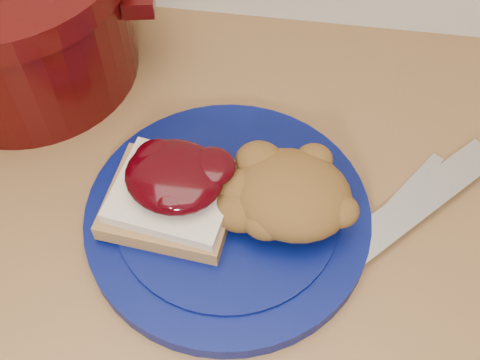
# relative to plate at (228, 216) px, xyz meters

# --- Properties ---
(base_cabinet) EXTENTS (4.00, 0.60, 0.86)m
(base_cabinet) POSITION_rel_plate_xyz_m (-0.05, 0.03, -0.48)
(base_cabinet) COLOR beige
(base_cabinet) RESTS_ON floor
(plate) EXTENTS (0.35, 0.35, 0.02)m
(plate) POSITION_rel_plate_xyz_m (0.00, 0.00, 0.00)
(plate) COLOR #050C4A
(plate) RESTS_ON wood_countertop
(sandwich) EXTENTS (0.14, 0.12, 0.06)m
(sandwich) POSITION_rel_plate_xyz_m (-0.05, -0.00, 0.04)
(sandwich) COLOR olive
(sandwich) RESTS_ON plate
(stuffing_mound) EXTENTS (0.14, 0.13, 0.06)m
(stuffing_mound) POSITION_rel_plate_xyz_m (0.06, 0.01, 0.04)
(stuffing_mound) COLOR brown
(stuffing_mound) RESTS_ON plate
(chef_knife) EXTENTS (0.26, 0.27, 0.02)m
(chef_knife) POSITION_rel_plate_xyz_m (0.12, -0.04, 0.00)
(chef_knife) COLOR black
(chef_knife) RESTS_ON wood_countertop
(butter_knife) EXTENTS (0.11, 0.15, 0.00)m
(butter_knife) POSITION_rel_plate_xyz_m (0.17, 0.04, -0.01)
(butter_knife) COLOR silver
(butter_knife) RESTS_ON wood_countertop
(dutch_oven) EXTENTS (0.34, 0.33, 0.18)m
(dutch_oven) POSITION_rel_plate_xyz_m (-0.28, 0.19, 0.07)
(dutch_oven) COLOR #350505
(dutch_oven) RESTS_ON wood_countertop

